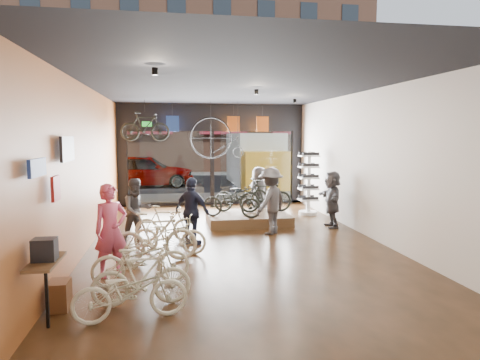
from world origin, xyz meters
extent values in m
cube|color=black|center=(0.00, 0.00, -0.02)|extent=(7.00, 12.00, 0.04)
cube|color=black|center=(0.00, 0.00, 3.82)|extent=(7.00, 12.00, 0.04)
cube|color=#B45A28|center=(-3.52, 0.00, 1.90)|extent=(0.04, 12.00, 3.80)
cube|color=beige|center=(3.52, 0.00, 1.90)|extent=(0.04, 12.00, 3.80)
cube|color=beige|center=(0.00, -6.02, 1.90)|extent=(7.00, 0.04, 3.80)
cube|color=#198C26|center=(-2.40, 5.88, 3.05)|extent=(0.35, 0.06, 0.18)
cube|color=black|center=(0.00, 15.00, -0.01)|extent=(30.00, 18.00, 0.02)
cube|color=slate|center=(0.00, 7.20, 0.06)|extent=(30.00, 2.40, 0.12)
cube|color=slate|center=(0.00, 19.00, 0.06)|extent=(30.00, 2.00, 0.12)
cube|color=brown|center=(0.00, 21.50, 7.00)|extent=(26.00, 5.00, 14.00)
imported|color=gray|center=(-2.86, 12.00, 0.84)|extent=(4.91, 1.98, 1.67)
imported|color=beige|center=(-2.17, -4.17, 0.43)|extent=(1.69, 0.80, 0.85)
imported|color=beige|center=(-2.05, -3.66, 0.46)|extent=(1.54, 0.50, 0.92)
imported|color=beige|center=(-2.12, -2.69, 0.45)|extent=(1.78, 0.83, 0.90)
imported|color=beige|center=(-1.92, -1.35, 0.53)|extent=(1.80, 0.66, 1.06)
imported|color=beige|center=(-1.62, -0.75, 0.43)|extent=(1.75, 1.01, 0.87)
imported|color=beige|center=(-1.72, 0.33, 0.46)|extent=(1.57, 0.60, 0.92)
cube|color=#462A1D|center=(0.70, 2.20, 0.15)|extent=(2.40, 1.80, 0.30)
imported|color=black|center=(0.13, 1.71, 0.75)|extent=(1.83, 1.25, 0.91)
imported|color=black|center=(1.28, 2.35, 0.80)|extent=(1.68, 0.58, 0.99)
imported|color=black|center=(0.61, 2.82, 0.79)|extent=(1.96, 1.14, 0.98)
imported|color=#CC4C72|center=(-2.70, -2.12, 0.88)|extent=(0.76, 0.68, 1.75)
imported|color=#3F3F44|center=(-2.41, 0.45, 0.79)|extent=(0.96, 0.88, 1.59)
imported|color=#161C33|center=(-1.08, -0.05, 0.82)|extent=(0.99, 0.92, 1.64)
imported|color=#3F3F44|center=(1.06, 0.77, 0.89)|extent=(1.29, 1.28, 1.79)
imported|color=#3F3F44|center=(1.26, 3.30, 0.81)|extent=(0.94, 0.86, 1.62)
imported|color=#3F3F44|center=(3.00, 1.33, 0.81)|extent=(0.64, 1.55, 1.62)
imported|color=black|center=(-2.38, 4.20, 2.93)|extent=(1.58, 0.45, 0.95)
cube|color=#1E3F99|center=(-1.47, 5.20, 3.05)|extent=(0.45, 0.03, 0.55)
cube|color=#CC5919|center=(0.71, 5.20, 3.05)|extent=(0.45, 0.03, 0.55)
cube|color=#CC5919|center=(1.78, 5.20, 3.05)|extent=(0.45, 0.03, 0.55)
camera|label=1|loc=(-1.58, -10.24, 2.64)|focal=32.00mm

